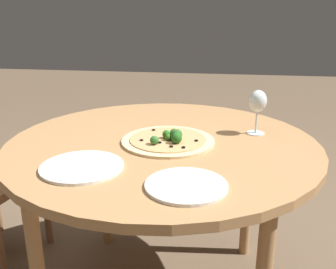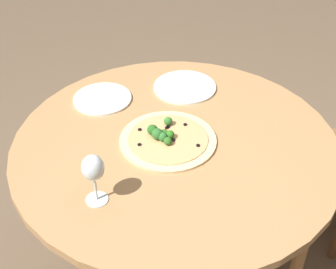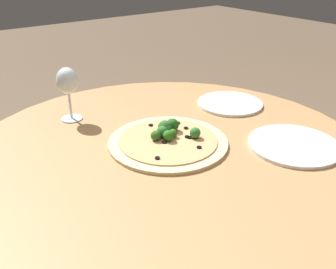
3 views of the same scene
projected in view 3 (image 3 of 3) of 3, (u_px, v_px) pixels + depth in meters
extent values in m
cylinder|color=#A87A4C|center=(169.00, 153.00, 1.08)|extent=(1.18, 1.18, 0.03)
cylinder|color=#A87A4C|center=(184.00, 167.00, 1.70)|extent=(0.05, 0.05, 0.70)
cylinder|color=#A87A4C|center=(22.00, 233.00, 1.31)|extent=(0.05, 0.05, 0.70)
cylinder|color=#A87A4C|center=(331.00, 264.00, 1.18)|extent=(0.05, 0.05, 0.70)
cylinder|color=#DBBC89|center=(168.00, 142.00, 1.09)|extent=(0.35, 0.35, 0.01)
cylinder|color=tan|center=(168.00, 140.00, 1.09)|extent=(0.29, 0.29, 0.00)
sphere|color=#2D5F20|center=(156.00, 136.00, 1.08)|extent=(0.03, 0.03, 0.03)
sphere|color=#33631A|center=(173.00, 133.00, 1.10)|extent=(0.02, 0.02, 0.02)
sphere|color=#2A691C|center=(168.00, 136.00, 1.08)|extent=(0.03, 0.03, 0.03)
sphere|color=#2C692B|center=(162.00, 132.00, 1.10)|extent=(0.03, 0.03, 0.03)
sphere|color=#2A5D2E|center=(166.00, 129.00, 1.11)|extent=(0.04, 0.04, 0.04)
sphere|color=#306B29|center=(195.00, 133.00, 1.09)|extent=(0.03, 0.03, 0.03)
sphere|color=#225A1B|center=(172.00, 125.00, 1.13)|extent=(0.04, 0.04, 0.04)
sphere|color=#2A6127|center=(165.00, 127.00, 1.11)|extent=(0.04, 0.04, 0.04)
cylinder|color=black|center=(157.00, 158.00, 0.99)|extent=(0.01, 0.01, 0.00)
cylinder|color=black|center=(199.00, 147.00, 1.04)|extent=(0.01, 0.01, 0.00)
cylinder|color=black|center=(189.00, 137.00, 1.10)|extent=(0.01, 0.01, 0.00)
cylinder|color=black|center=(164.00, 142.00, 1.07)|extent=(0.01, 0.01, 0.00)
cylinder|color=black|center=(186.00, 128.00, 1.15)|extent=(0.01, 0.01, 0.00)
cylinder|color=black|center=(151.00, 125.00, 1.17)|extent=(0.01, 0.01, 0.00)
cylinder|color=black|center=(178.00, 123.00, 1.19)|extent=(0.01, 0.01, 0.00)
cylinder|color=black|center=(169.00, 131.00, 1.13)|extent=(0.01, 0.01, 0.00)
cylinder|color=black|center=(187.00, 137.00, 1.10)|extent=(0.01, 0.01, 0.00)
cylinder|color=silver|center=(72.00, 119.00, 1.25)|extent=(0.07, 0.07, 0.00)
cylinder|color=silver|center=(70.00, 106.00, 1.23)|extent=(0.01, 0.01, 0.09)
ellipsoid|color=silver|center=(67.00, 81.00, 1.19)|extent=(0.07, 0.07, 0.09)
cylinder|color=silver|center=(230.00, 103.00, 1.37)|extent=(0.24, 0.24, 0.01)
cylinder|color=silver|center=(294.00, 145.00, 1.08)|extent=(0.26, 0.26, 0.01)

